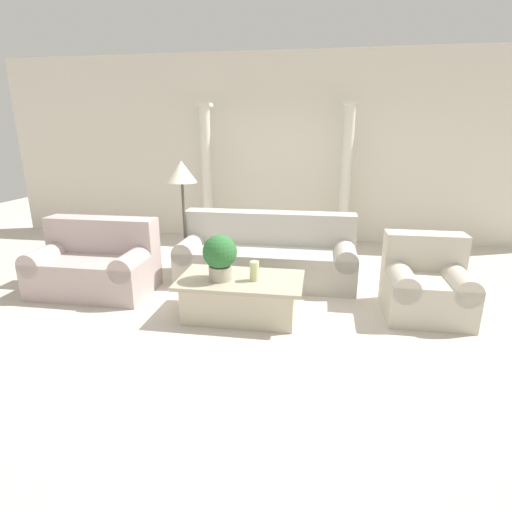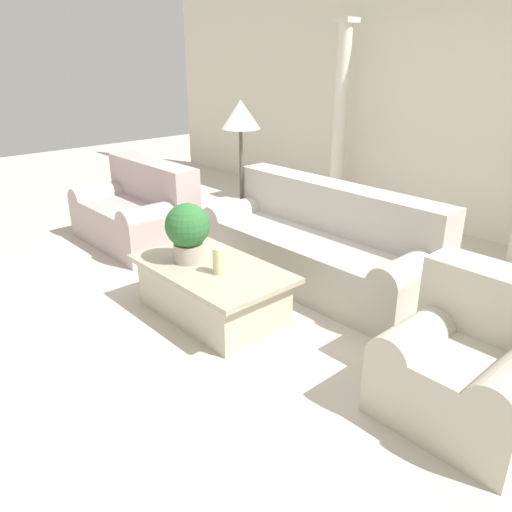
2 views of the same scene
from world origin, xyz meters
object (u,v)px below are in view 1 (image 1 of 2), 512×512
Objects in this scene: sofa_long at (267,255)px; coffee_table at (241,297)px; loveseat at (96,263)px; armchair at (426,283)px; floor_lamp at (182,177)px; potted_plant at (220,255)px.

sofa_long is 1.75× the size of coffee_table.
loveseat reaches higher than coffee_table.
armchair reaches higher than coffee_table.
loveseat is at bearing -140.22° from floor_lamp.
floor_lamp is (-1.01, 1.18, 1.12)m from coffee_table.
floor_lamp is at bearing 177.93° from sofa_long.
coffee_table is 2.00m from armchair.
sofa_long is at bearing 157.58° from armchair.
loveseat reaches higher than armchair.
armchair is (1.83, -0.75, -0.00)m from sofa_long.
floor_lamp reaches higher than potted_plant.
sofa_long is 1.30m from potted_plant.
loveseat is 1.81m from potted_plant.
loveseat is at bearing 163.79° from potted_plant.
sofa_long is at bearing 83.76° from coffee_table.
sofa_long is 2.16m from loveseat.
potted_plant is 0.31× the size of floor_lamp.
loveseat is 0.91× the size of floor_lamp.
coffee_table is 0.84× the size of floor_lamp.
sofa_long reaches higher than armchair.
loveseat is (-2.04, -0.71, 0.01)m from sofa_long.
coffee_table is 2.73× the size of potted_plant.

